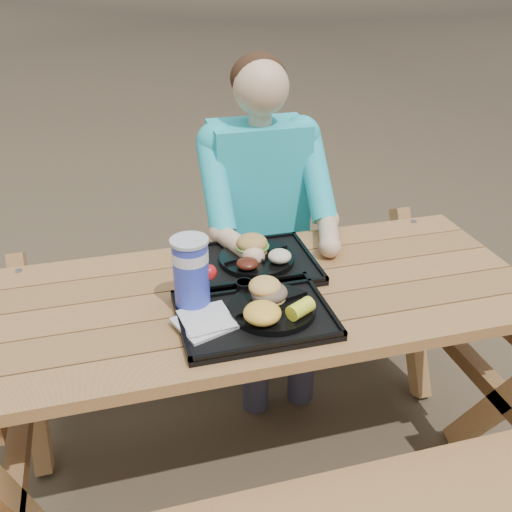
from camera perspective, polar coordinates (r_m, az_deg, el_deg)
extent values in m
plane|color=#999999|center=(2.33, 0.00, -19.35)|extent=(60.00, 60.00, 0.00)
cube|color=black|center=(1.71, -0.19, -6.00)|extent=(0.45, 0.35, 0.02)
cube|color=black|center=(1.96, -0.70, -1.03)|extent=(0.45, 0.35, 0.02)
cylinder|color=black|center=(1.70, 1.64, -5.27)|extent=(0.26, 0.26, 0.02)
cylinder|color=black|center=(1.96, 0.07, -0.27)|extent=(0.26, 0.26, 0.02)
cube|color=silver|center=(1.66, -5.23, -6.61)|extent=(0.19, 0.19, 0.02)
cylinder|color=#1829B6|center=(1.69, -6.49, -1.86)|extent=(0.11, 0.11, 0.21)
cylinder|color=#330605|center=(1.80, -1.19, -3.03)|extent=(0.05, 0.05, 0.03)
cylinder|color=gold|center=(1.81, 0.62, -2.92)|extent=(0.05, 0.05, 0.03)
ellipsoid|color=yellow|center=(1.62, 0.64, -5.72)|extent=(0.11, 0.11, 0.05)
cube|color=black|center=(1.93, -5.68, -1.25)|extent=(0.07, 0.15, 0.01)
ellipsoid|color=#4B190F|center=(1.88, -0.86, -0.76)|extent=(0.08, 0.08, 0.03)
ellipsoid|color=beige|center=(1.92, 2.39, -0.02)|extent=(0.08, 0.08, 0.04)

